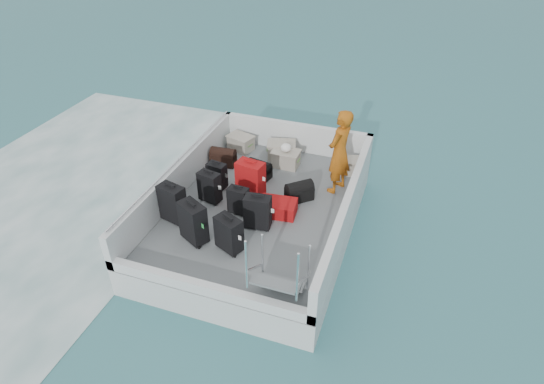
{
  "coord_description": "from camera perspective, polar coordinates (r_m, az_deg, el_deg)",
  "views": [
    {
      "loc": [
        2.61,
        -6.79,
        6.03
      ],
      "look_at": [
        0.24,
        0.04,
        1.0
      ],
      "focal_mm": 30.0,
      "sensor_mm": 36.0,
      "label": 1
    }
  ],
  "objects": [
    {
      "name": "duffel_1",
      "position": [
        9.87,
        -1.63,
        2.67
      ],
      "size": [
        0.56,
        0.4,
        0.32
      ],
      "primitive_type": null,
      "rotation": [
        0.0,
        0.0,
        -0.22
      ],
      "color": "black",
      "rests_on": "deck"
    },
    {
      "name": "white_bag",
      "position": [
        10.13,
        1.77,
        5.44
      ],
      "size": [
        0.24,
        0.24,
        0.18
      ],
      "primitive_type": "ellipsoid",
      "color": "white",
      "rests_on": "crate_2"
    },
    {
      "name": "yellow_bag",
      "position": [
        10.22,
        9.8,
        3.01
      ],
      "size": [
        0.28,
        0.26,
        0.22
      ],
      "primitive_type": "ellipsoid",
      "color": "#FBF41B",
      "rests_on": "deck"
    },
    {
      "name": "suitcase_4",
      "position": [
        8.76,
        -4.25,
        -1.11
      ],
      "size": [
        0.4,
        0.25,
        0.57
      ],
      "primitive_type": "cube",
      "rotation": [
        0.0,
        0.0,
        -0.07
      ],
      "color": "black",
      "rests_on": "deck"
    },
    {
      "name": "ground",
      "position": [
        9.45,
        -1.48,
        -4.84
      ],
      "size": [
        160.0,
        160.0,
        0.0
      ],
      "primitive_type": "plane",
      "color": "#1B5761",
      "rests_on": "ground"
    },
    {
      "name": "suitcase_6",
      "position": [
        7.92,
        -5.43,
        -5.29
      ],
      "size": [
        0.55,
        0.45,
        0.66
      ],
      "primitive_type": "cube",
      "rotation": [
        0.0,
        0.0,
        -0.43
      ],
      "color": "black",
      "rests_on": "deck"
    },
    {
      "name": "suitcase_7",
      "position": [
        8.36,
        -1.8,
        -2.56
      ],
      "size": [
        0.51,
        0.32,
        0.67
      ],
      "primitive_type": "cube",
      "rotation": [
        0.0,
        0.0,
        0.11
      ],
      "color": "black",
      "rests_on": "deck"
    },
    {
      "name": "passenger",
      "position": [
        9.19,
        8.45,
        4.99
      ],
      "size": [
        0.62,
        0.76,
        1.79
      ],
      "primitive_type": "imported",
      "rotation": [
        0.0,
        0.0,
        -1.91
      ],
      "color": "orange",
      "rests_on": "deck"
    },
    {
      "name": "ferry_hull",
      "position": [
        9.26,
        -1.51,
        -3.41
      ],
      "size": [
        3.6,
        5.0,
        0.6
      ],
      "primitive_type": "cube",
      "color": "silver",
      "rests_on": "ground"
    },
    {
      "name": "crate_0",
      "position": [
        10.95,
        -3.93,
        6.13
      ],
      "size": [
        0.64,
        0.53,
        0.33
      ],
      "primitive_type": "cube",
      "rotation": [
        0.0,
        0.0,
        -0.3
      ],
      "color": "#ABA395",
      "rests_on": "deck"
    },
    {
      "name": "suitcase_5",
      "position": [
        9.22,
        -2.72,
        1.67
      ],
      "size": [
        0.59,
        0.42,
        0.75
      ],
      "primitive_type": "cube",
      "rotation": [
        0.0,
        0.0,
        -0.17
      ],
      "color": "#AD100D",
      "rests_on": "deck"
    },
    {
      "name": "suitcase_2",
      "position": [
        9.55,
        -6.91,
        2.05
      ],
      "size": [
        0.42,
        0.29,
        0.56
      ],
      "primitive_type": "cube",
      "rotation": [
        0.0,
        0.0,
        -0.16
      ],
      "color": "black",
      "rests_on": "deck"
    },
    {
      "name": "suitcase_0",
      "position": [
        8.7,
        -12.37,
        -1.44
      ],
      "size": [
        0.55,
        0.39,
        0.76
      ],
      "primitive_type": "cube",
      "rotation": [
        0.0,
        0.0,
        -0.25
      ],
      "color": "black",
      "rests_on": "deck"
    },
    {
      "name": "suitcase_8",
      "position": [
        8.8,
        0.74,
        -1.96
      ],
      "size": [
        0.75,
        0.53,
        0.28
      ],
      "primitive_type": "cube",
      "rotation": [
        0.0,
        0.0,
        1.67
      ],
      "color": "#AD100D",
      "rests_on": "deck"
    },
    {
      "name": "suitcase_1",
      "position": [
        9.13,
        -7.84,
        0.61
      ],
      "size": [
        0.48,
        0.34,
        0.65
      ],
      "primitive_type": "cube",
      "rotation": [
        0.0,
        0.0,
        -0.22
      ],
      "color": "black",
      "rests_on": "deck"
    },
    {
      "name": "crate_1",
      "position": [
        10.57,
        1.17,
        5.18
      ],
      "size": [
        0.7,
        0.58,
        0.37
      ],
      "primitive_type": "cube",
      "rotation": [
        0.0,
        0.0,
        0.28
      ],
      "color": "#ABA395",
      "rests_on": "deck"
    },
    {
      "name": "wake_foam",
      "position": [
        11.72,
        -24.06,
        0.49
      ],
      "size": [
        10.0,
        10.0,
        0.0
      ],
      "primitive_type": "plane",
      "color": "white",
      "rests_on": "ground"
    },
    {
      "name": "suitcase_3",
      "position": [
        8.15,
        -9.86,
        -3.81
      ],
      "size": [
        0.59,
        0.5,
        0.78
      ],
      "primitive_type": "cube",
      "rotation": [
        0.0,
        0.0,
        -0.49
      ],
      "color": "black",
      "rests_on": "deck"
    },
    {
      "name": "deck_fittings",
      "position": [
        8.51,
        -0.15,
        -1.48
      ],
      "size": [
        3.6,
        5.0,
        0.9
      ],
      "color": "silver",
      "rests_on": "deck"
    },
    {
      "name": "crate_3",
      "position": [
        10.16,
        9.25,
        3.2
      ],
      "size": [
        0.59,
        0.47,
        0.31
      ],
      "primitive_type": "cube",
      "rotation": [
        0.0,
        0.0,
        0.24
      ],
      "color": "#ABA395",
      "rests_on": "deck"
    },
    {
      "name": "duffel_2",
      "position": [
        9.19,
        3.44,
        -0.1
      ],
      "size": [
        0.61,
        0.59,
        0.32
      ],
      "primitive_type": null,
      "rotation": [
        0.0,
        0.0,
        0.73
      ],
      "color": "black",
      "rests_on": "deck"
    },
    {
      "name": "deck",
      "position": [
        9.07,
        -1.54,
        -1.87
      ],
      "size": [
        3.3,
        4.7,
        0.02
      ],
      "primitive_type": "cube",
      "color": "slate",
      "rests_on": "ferry_hull"
    },
    {
      "name": "crate_2",
      "position": [
        10.27,
        1.74,
        4.15
      ],
      "size": [
        0.59,
        0.41,
        0.35
      ],
      "primitive_type": "cube",
      "rotation": [
        0.0,
        0.0,
        -0.02
      ],
      "color": "#ABA395",
      "rests_on": "deck"
    },
    {
      "name": "duffel_0",
      "position": [
        10.38,
        -6.13,
        4.23
      ],
      "size": [
        0.58,
        0.33,
        0.32
      ],
      "primitive_type": null,
      "rotation": [
        0.0,
        0.0,
        0.06
      ],
      "color": "black",
      "rests_on": "deck"
    }
  ]
}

